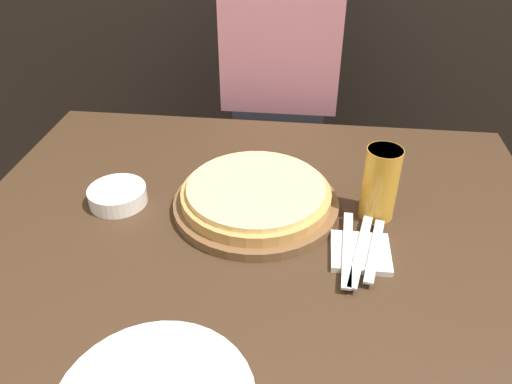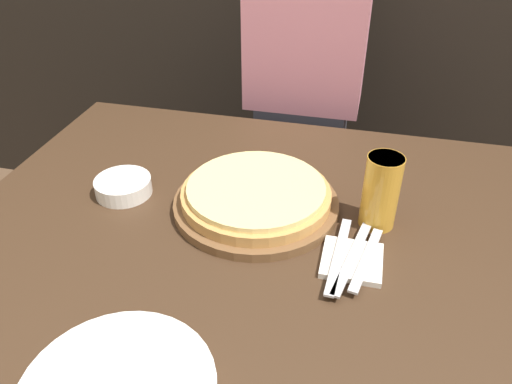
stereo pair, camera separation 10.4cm
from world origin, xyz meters
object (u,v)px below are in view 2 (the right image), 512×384
beer_glass (381,189)px  side_bowl (123,186)px  dinner_knife (352,258)px  spoon (366,260)px  diner_person (303,118)px  fork (339,256)px  pizza_on_board (256,198)px

beer_glass → side_bowl: (-0.55, -0.02, -0.07)m
dinner_knife → side_bowl: bearing=167.4°
side_bowl → dinner_knife: bearing=-12.6°
dinner_knife → spoon: bearing=0.0°
beer_glass → diner_person: size_ratio=0.12×
beer_glass → dinner_knife: size_ratio=0.72×
side_bowl → beer_glass: bearing=2.2°
side_bowl → fork: 0.50m
fork → dinner_knife: (0.03, 0.00, 0.00)m
pizza_on_board → dinner_knife: (0.21, -0.13, -0.01)m
dinner_knife → diner_person: diner_person is taller
pizza_on_board → fork: size_ratio=1.61×
beer_glass → spoon: bearing=-95.5°
fork → spoon: bearing=0.0°
fork → spoon: 0.05m
fork → spoon: size_ratio=1.18×
spoon → diner_person: (-0.23, 0.74, -0.09)m
side_bowl → fork: side_bowl is taller
fork → diner_person: diner_person is taller
beer_glass → dinner_knife: beer_glass is taller
side_bowl → diner_person: 0.70m
beer_glass → spoon: 0.15m
dinner_knife → spoon: 0.02m
side_bowl → dinner_knife: (0.51, -0.11, -0.00)m
side_bowl → fork: bearing=-13.2°
dinner_knife → pizza_on_board: bearing=148.6°
dinner_knife → spoon: same height
pizza_on_board → side_bowl: size_ratio=2.83×
beer_glass → side_bowl: bearing=-177.8°
pizza_on_board → spoon: size_ratio=1.90×
pizza_on_board → spoon: (0.24, -0.13, -0.01)m
spoon → beer_glass: bearing=84.5°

